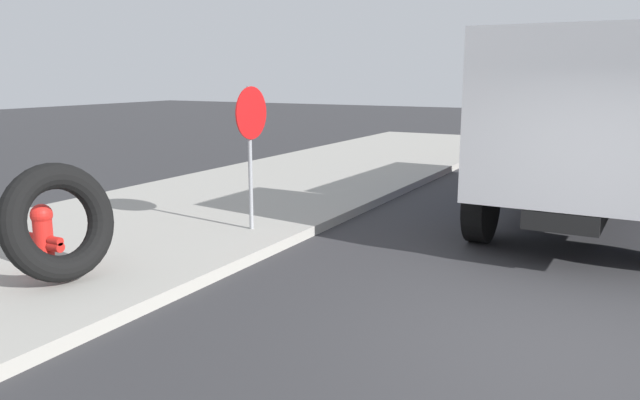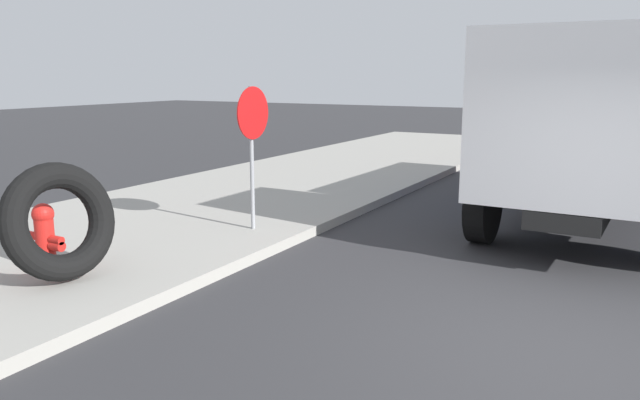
{
  "view_description": "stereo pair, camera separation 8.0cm",
  "coord_description": "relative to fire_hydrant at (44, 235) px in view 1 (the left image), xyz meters",
  "views": [
    {
      "loc": [
        -5.45,
        -0.44,
        2.43
      ],
      "look_at": [
        0.76,
        2.9,
        1.0
      ],
      "focal_mm": 35.03,
      "sensor_mm": 36.0,
      "label": 1
    },
    {
      "loc": [
        -5.42,
        -0.51,
        2.43
      ],
      "look_at": [
        0.76,
        2.9,
        1.0
      ],
      "focal_mm": 35.03,
      "sensor_mm": 36.0,
      "label": 2
    }
  ],
  "objects": [
    {
      "name": "loose_tire",
      "position": [
        -0.21,
        -0.55,
        0.26
      ],
      "size": [
        1.4,
        0.78,
        1.36
      ],
      "primitive_type": "torus",
      "rotation": [
        1.36,
        0.0,
        -0.16
      ],
      "color": "black",
      "rests_on": "sidewalk_curb"
    },
    {
      "name": "sidewalk_curb",
      "position": [
        0.74,
        0.71,
        -0.49
      ],
      "size": [
        36.0,
        5.0,
        0.15
      ],
      "primitive_type": "cube",
      "color": "#99968E",
      "rests_on": "ground"
    },
    {
      "name": "stop_sign",
      "position": [
        2.79,
        -1.05,
        1.04
      ],
      "size": [
        0.76,
        0.08,
        2.1
      ],
      "color": "gray",
      "rests_on": "sidewalk_curb"
    },
    {
      "name": "dump_truck_blue",
      "position": [
        6.32,
        -5.38,
        1.04
      ],
      "size": [
        7.05,
        2.92,
        3.0
      ],
      "color": "#1E3899",
      "rests_on": "ground"
    },
    {
      "name": "fire_hydrant",
      "position": [
        0.0,
        0.0,
        0.0
      ],
      "size": [
        0.25,
        0.58,
        0.79
      ],
      "color": "red",
      "rests_on": "sidewalk_curb"
    },
    {
      "name": "ground_plane",
      "position": [
        0.74,
        -5.79,
        -0.57
      ],
      "size": [
        80.0,
        80.0,
        0.0
      ],
      "primitive_type": "plane",
      "color": "#2D2D30"
    }
  ]
}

